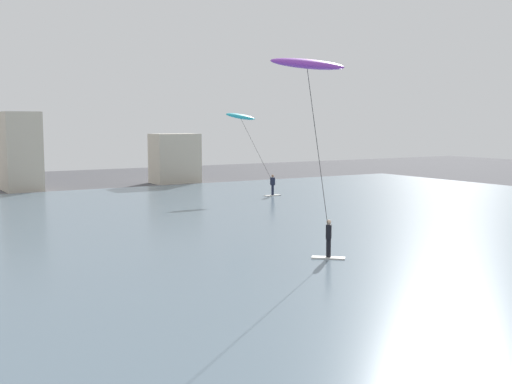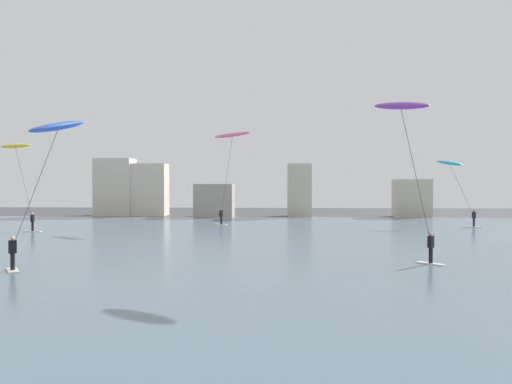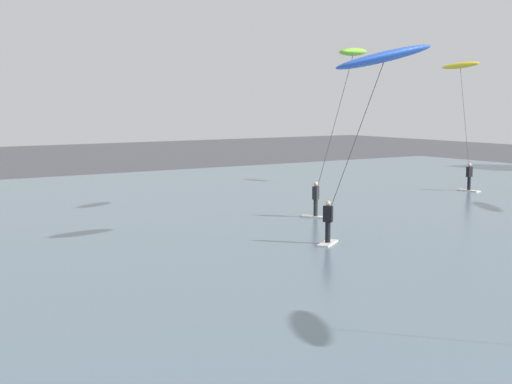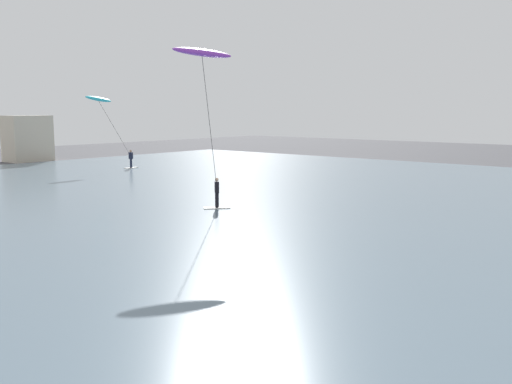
{
  "view_description": "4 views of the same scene",
  "coord_description": "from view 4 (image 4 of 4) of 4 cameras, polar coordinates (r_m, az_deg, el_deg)",
  "views": [
    {
      "loc": [
        -7.91,
        1.77,
        5.78
      ],
      "look_at": [
        1.23,
        16.69,
        3.89
      ],
      "focal_mm": 45.08,
      "sensor_mm": 36.0,
      "label": 1
    },
    {
      "loc": [
        0.78,
        -1.27,
        4.19
      ],
      "look_at": [
        -0.06,
        16.75,
        3.87
      ],
      "focal_mm": 32.85,
      "sensor_mm": 36.0,
      "label": 2
    },
    {
      "loc": [
        10.67,
        1.84,
        5.52
      ],
      "look_at": [
        -3.54,
        11.37,
        3.45
      ],
      "focal_mm": 54.44,
      "sensor_mm": 36.0,
      "label": 3
    },
    {
      "loc": [
        -13.42,
        1.87,
        5.28
      ],
      "look_at": [
        -1.82,
        11.5,
        3.14
      ],
      "focal_mm": 40.6,
      "sensor_mm": 36.0,
      "label": 4
    }
  ],
  "objects": [
    {
      "name": "kitesurfer_cyan",
      "position": [
        54.29,
        -14.84,
        8.01
      ],
      "size": [
        3.32,
        3.66,
        6.63
      ],
      "color": "silver",
      "rests_on": "water_bay"
    },
    {
      "name": "kitesurfer_purple",
      "position": [
        28.89,
        -5.16,
        11.83
      ],
      "size": [
        3.8,
        2.66,
        8.34
      ],
      "color": "silver",
      "rests_on": "water_bay"
    }
  ]
}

